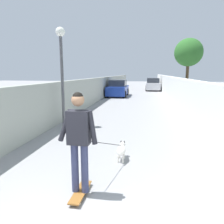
{
  "coord_description": "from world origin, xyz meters",
  "views": [
    {
      "loc": [
        -2.07,
        -1.02,
        2.2
      ],
      "look_at": [
        4.33,
        0.04,
        1.0
      ],
      "focal_mm": 34.25,
      "sensor_mm": 36.0,
      "label": 1
    }
  ],
  "objects_px": {
    "tree_right_near": "(189,53)",
    "car_far": "(153,85)",
    "lamp_post": "(61,59)",
    "skateboard": "(81,192)",
    "dog": "(121,150)",
    "car_near": "(118,89)",
    "person_skateboarder": "(79,135)"
  },
  "relations": [
    {
      "from": "skateboard",
      "to": "person_skateboarder",
      "type": "bearing_deg",
      "value": -169.38
    },
    {
      "from": "person_skateboarder",
      "to": "lamp_post",
      "type": "bearing_deg",
      "value": 24.96
    },
    {
      "from": "lamp_post",
      "to": "person_skateboarder",
      "type": "xyz_separation_m",
      "value": [
        -4.72,
        -2.2,
        -1.57
      ]
    },
    {
      "from": "tree_right_near",
      "to": "skateboard",
      "type": "relative_size",
      "value": 5.51
    },
    {
      "from": "dog",
      "to": "car_near",
      "type": "relative_size",
      "value": 0.51
    },
    {
      "from": "person_skateboarder",
      "to": "car_near",
      "type": "bearing_deg",
      "value": 5.46
    },
    {
      "from": "car_far",
      "to": "skateboard",
      "type": "bearing_deg",
      "value": 175.67
    },
    {
      "from": "lamp_post",
      "to": "car_far",
      "type": "bearing_deg",
      "value": -11.64
    },
    {
      "from": "lamp_post",
      "to": "car_near",
      "type": "relative_size",
      "value": 0.98
    },
    {
      "from": "tree_right_near",
      "to": "lamp_post",
      "type": "distance_m",
      "value": 9.17
    },
    {
      "from": "lamp_post",
      "to": "car_near",
      "type": "xyz_separation_m",
      "value": [
        11.99,
        -0.6,
        -2.0
      ]
    },
    {
      "from": "skateboard",
      "to": "car_near",
      "type": "bearing_deg",
      "value": 5.46
    },
    {
      "from": "car_near",
      "to": "person_skateboarder",
      "type": "bearing_deg",
      "value": -174.54
    },
    {
      "from": "person_skateboarder",
      "to": "car_far",
      "type": "height_order",
      "value": "person_skateboarder"
    },
    {
      "from": "lamp_post",
      "to": "dog",
      "type": "xyz_separation_m",
      "value": [
        -3.02,
        -2.73,
        -2.44
      ]
    },
    {
      "from": "tree_right_near",
      "to": "lamp_post",
      "type": "xyz_separation_m",
      "value": [
        -6.95,
        5.95,
        -0.76
      ]
    },
    {
      "from": "skateboard",
      "to": "car_near",
      "type": "height_order",
      "value": "car_near"
    },
    {
      "from": "car_near",
      "to": "car_far",
      "type": "height_order",
      "value": "same"
    },
    {
      "from": "skateboard",
      "to": "car_near",
      "type": "distance_m",
      "value": 16.8
    },
    {
      "from": "skateboard",
      "to": "car_far",
      "type": "bearing_deg",
      "value": -4.33
    },
    {
      "from": "person_skateboarder",
      "to": "car_near",
      "type": "height_order",
      "value": "person_skateboarder"
    },
    {
      "from": "car_near",
      "to": "lamp_post",
      "type": "bearing_deg",
      "value": 177.13
    },
    {
      "from": "tree_right_near",
      "to": "car_far",
      "type": "height_order",
      "value": "tree_right_near"
    },
    {
      "from": "dog",
      "to": "lamp_post",
      "type": "bearing_deg",
      "value": 42.17
    },
    {
      "from": "dog",
      "to": "car_far",
      "type": "bearing_deg",
      "value": -3.3
    },
    {
      "from": "tree_right_near",
      "to": "car_near",
      "type": "xyz_separation_m",
      "value": [
        5.04,
        5.35,
        -2.76
      ]
    },
    {
      "from": "dog",
      "to": "skateboard",
      "type": "bearing_deg",
      "value": 162.51
    },
    {
      "from": "tree_right_near",
      "to": "dog",
      "type": "height_order",
      "value": "tree_right_near"
    },
    {
      "from": "skateboard",
      "to": "lamp_post",
      "type": "bearing_deg",
      "value": 24.96
    },
    {
      "from": "dog",
      "to": "person_skateboarder",
      "type": "bearing_deg",
      "value": 162.51
    },
    {
      "from": "lamp_post",
      "to": "skateboard",
      "type": "xyz_separation_m",
      "value": [
        -4.72,
        -2.2,
        -2.65
      ]
    },
    {
      "from": "lamp_post",
      "to": "skateboard",
      "type": "distance_m",
      "value": 5.84
    }
  ]
}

